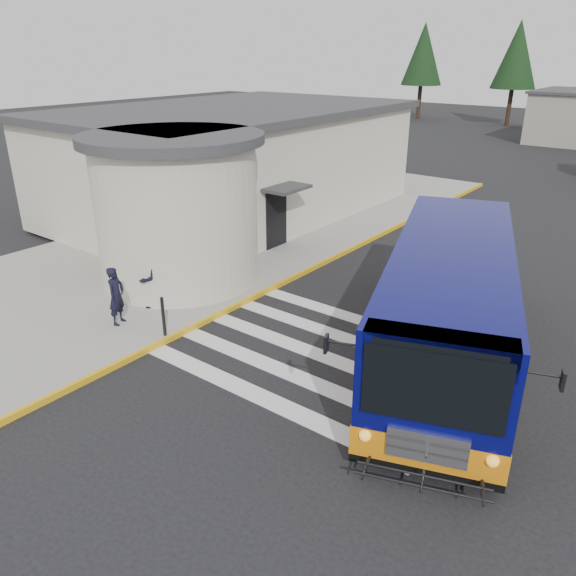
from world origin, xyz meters
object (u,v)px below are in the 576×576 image
Objects in this scene: transit_bus at (447,308)px; pedestrian_b at (149,278)px; pedestrian_a at (116,296)px; bollard at (163,317)px.

transit_bus is 6.12× the size of pedestrian_b.
pedestrian_a is 1.65m from bollard.
pedestrian_a is at bearing -8.62° from pedestrian_b.
pedestrian_b is 1.58× the size of bollard.
pedestrian_a is at bearing -169.64° from bollard.
transit_bus is 7.43m from bollard.
transit_bus reaches higher than pedestrian_b.
pedestrian_a is (-8.00, -3.99, -0.45)m from transit_bus.
transit_bus is 8.62m from pedestrian_b.
transit_bus is 9.66× the size of bollard.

